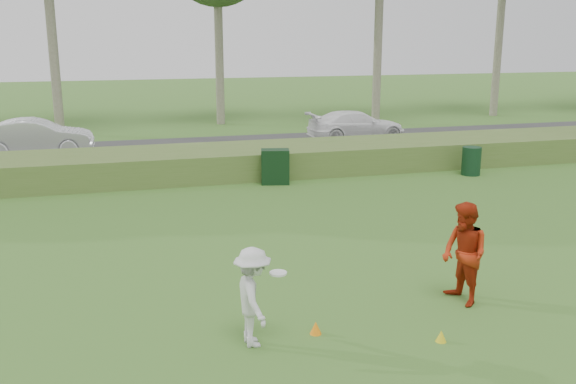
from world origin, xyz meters
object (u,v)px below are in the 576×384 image
object	(u,v)px
player_red	(464,254)
player_white	(253,297)
trash_bin	(471,161)
cone_orange	(316,328)
car_mid	(36,137)
car_right	(356,125)
cone_yellow	(441,336)
utility_cabinet	(275,167)

from	to	relation	value
player_red	player_white	bearing A→B (deg)	-88.50
player_white	trash_bin	size ratio (longest dim) A/B	1.63
player_white	cone_orange	size ratio (longest dim) A/B	7.45
car_mid	car_right	bearing A→B (deg)	-88.05
player_white	player_red	distance (m)	3.96
cone_orange	car_mid	xyz separation A→B (m)	(-5.78, 17.48, 0.66)
player_red	cone_yellow	xyz separation A→B (m)	(-1.08, -1.25, -0.83)
car_right	player_red	bearing A→B (deg)	164.57
cone_yellow	car_mid	bearing A→B (deg)	112.56
cone_yellow	car_right	bearing A→B (deg)	72.50
cone_orange	car_mid	world-z (taller)	car_mid
cone_yellow	car_mid	xyz separation A→B (m)	(-7.59, 18.25, 0.67)
player_red	trash_bin	bearing A→B (deg)	141.88
cone_orange	player_red	bearing A→B (deg)	9.28
player_white	player_red	xyz separation A→B (m)	(3.93, 0.54, 0.14)
player_white	player_red	bearing A→B (deg)	-83.85
player_red	cone_orange	xyz separation A→B (m)	(-2.89, -0.47, -0.81)
car_right	cone_yellow	bearing A→B (deg)	162.45
cone_yellow	car_right	distance (m)	19.28
cone_yellow	car_right	xyz separation A→B (m)	(5.80, 18.38, 0.60)
cone_yellow	car_right	size ratio (longest dim) A/B	0.04
player_white	car_right	distance (m)	19.66
trash_bin	car_right	distance (m)	7.76
player_red	utility_cabinet	size ratio (longest dim) A/B	1.66
cone_orange	trash_bin	distance (m)	13.24
player_red	cone_yellow	size ratio (longest dim) A/B	9.81
player_white	utility_cabinet	bearing A→B (deg)	-17.85
cone_orange	cone_yellow	world-z (taller)	cone_orange
player_red	car_right	xyz separation A→B (m)	(4.71, 17.13, -0.22)
utility_cabinet	car_right	bearing A→B (deg)	64.56
cone_orange	cone_yellow	xyz separation A→B (m)	(1.81, -0.78, -0.01)
cone_orange	cone_yellow	distance (m)	1.97
car_mid	cone_orange	bearing A→B (deg)	-160.27
utility_cabinet	car_mid	distance (m)	10.51
car_mid	player_red	bearing A→B (deg)	-151.55
utility_cabinet	player_white	bearing A→B (deg)	-93.70
player_red	trash_bin	size ratio (longest dim) A/B	1.92
player_red	cone_orange	distance (m)	3.04
player_white	car_right	size ratio (longest dim) A/B	0.36
player_red	utility_cabinet	xyz separation A→B (m)	(-0.87, 9.96, -0.37)
car_mid	car_right	xyz separation A→B (m)	(13.38, 0.12, -0.07)
utility_cabinet	car_mid	bearing A→B (deg)	150.40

